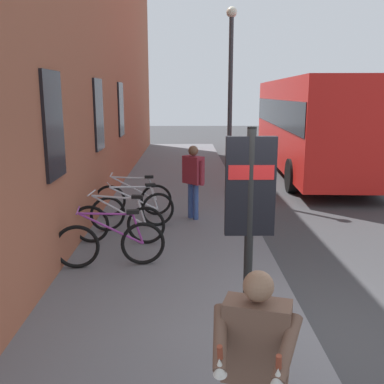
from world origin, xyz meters
name	(u,v)px	position (x,y,z in m)	size (l,w,h in m)	color
ground	(286,211)	(6.00, -1.00, 0.00)	(60.00, 60.00, 0.00)	#38383A
sidewalk_pavement	(178,191)	(8.00, 1.75, 0.06)	(24.00, 3.50, 0.12)	slate
station_facade	(107,28)	(8.99, 3.80, 4.75)	(22.00, 0.65, 9.50)	#9E563D
bicycle_by_door	(111,243)	(2.11, 2.72, 0.51)	(0.48, 1.76, 0.97)	black
bicycle_nearest_sign	(119,223)	(3.24, 2.76, 0.51)	(0.48, 1.77, 0.97)	black
bicycle_end_of_row	(134,210)	(4.18, 2.59, 0.51)	(0.70, 1.69, 0.97)	black
bicycle_leaning_wall	(133,199)	(5.18, 2.71, 0.51)	(0.48, 1.77, 0.97)	black
transit_info_sign	(250,200)	(0.05, 0.80, 1.72)	(0.10, 0.55, 2.40)	black
city_bus	(310,120)	(11.42, -3.00, 1.92)	(10.62, 3.08, 3.35)	red
pedestrian_near_bus	(193,175)	(4.90, 1.34, 1.12)	(0.50, 0.49, 1.64)	#334C8C
tourist_with_hotdogs	(256,355)	(-1.93, 1.03, 1.10)	(0.64, 0.64, 1.59)	#26262D
street_lamp	(230,86)	(7.51, 0.30, 3.07)	(0.28, 0.28, 4.95)	#333338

